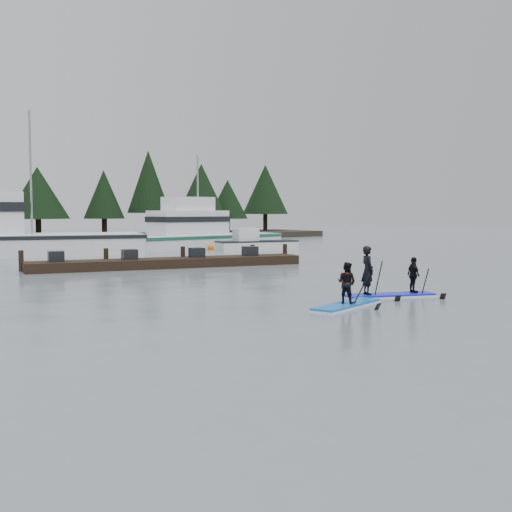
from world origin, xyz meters
TOP-DOWN VIEW (x-y plane):
  - ground at (0.00, 0.00)m, footprint 160.00×160.00m
  - fishing_boat_medium at (11.79, 27.69)m, footprint 13.21×4.56m
  - skiff at (13.41, 22.77)m, footprint 6.15×3.14m
  - floating_dock at (1.08, 14.48)m, footprint 13.98×5.26m
  - buoy_c at (11.30, 25.61)m, footprint 0.49×0.49m
  - buoy_b at (-2.45, 20.88)m, footprint 0.63×0.63m
  - paddleboard_solo at (-1.65, -0.44)m, footprint 3.10×1.48m
  - paddleboard_duo at (1.04, 0.26)m, footprint 3.16×1.97m

SIDE VIEW (x-z plane):
  - ground at x=0.00m, z-range 0.00..0.00m
  - buoy_c at x=11.30m, z-range -0.25..0.25m
  - buoy_b at x=-2.45m, z-range -0.32..0.32m
  - floating_dock at x=1.08m, z-range 0.00..0.47m
  - skiff at x=13.41m, z-range 0.00..0.69m
  - paddleboard_solo at x=-1.65m, z-range -0.45..1.37m
  - fishing_boat_medium at x=11.79m, z-range -3.42..4.52m
  - paddleboard_duo at x=1.04m, z-range -0.50..1.71m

